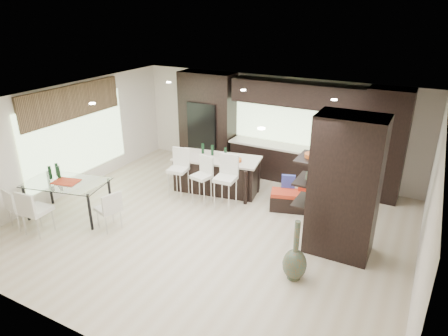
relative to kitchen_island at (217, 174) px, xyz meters
The scene contains 22 objects.
ground 1.90m from the kitchen_island, 65.30° to the right, with size 8.00×8.00×0.00m, color #C4B396.
back_wall 2.18m from the kitchen_island, 67.07° to the left, with size 8.00×0.02×2.70m, color silver.
left_wall 3.75m from the kitchen_island, 152.56° to the right, with size 0.02×7.00×2.70m, color silver.
right_wall 5.14m from the kitchen_island, 19.36° to the right, with size 0.02×7.00×2.70m, color silver.
ceiling 2.91m from the kitchen_island, 65.30° to the right, with size 8.00×7.00×0.02m, color white.
window_left 3.63m from the kitchen_island, 155.15° to the right, with size 0.04×3.20×1.90m, color #B2D199.
window_back 2.51m from the kitchen_island, 52.45° to the left, with size 3.40×0.04×1.20m, color #B2D199.
stone_accent 3.93m from the kitchen_island, 154.95° to the right, with size 0.08×3.00×0.80m, color brown.
ceiling_spots 2.76m from the kitchen_island, 61.60° to the right, with size 4.00×3.00×0.02m, color white.
back_cabinetry 2.16m from the kitchen_island, 49.60° to the left, with size 6.80×0.68×2.70m, color black.
refrigerator 1.90m from the kitchen_island, 128.02° to the left, with size 0.90×0.68×1.90m, color black.
partition_column 3.72m from the kitchen_island, 20.74° to the right, with size 1.20×0.80×2.70m, color black.
kitchen_island is the anchor object (origin of this frame).
stool_left 1.02m from the kitchen_island, 130.13° to the right, with size 0.44×0.44×0.99m, color silver.
stool_mid 0.76m from the kitchen_island, 90.00° to the right, with size 0.41×0.41×0.92m, color silver.
stool_right 1.03m from the kitchen_island, 50.31° to the right, with size 0.46×0.46×1.04m, color silver.
bench 2.15m from the kitchen_island, ahead, with size 1.18×0.45×0.45m, color black.
floor_vase 3.83m from the kitchen_island, 40.65° to the right, with size 0.42×0.42×1.14m, color #404733, non-canonical shape.
dining_table 3.55m from the kitchen_island, 129.53° to the right, with size 1.74×0.98×0.84m, color white.
chair_near 4.21m from the kitchen_island, 122.43° to the right, with size 0.50×0.50×0.92m, color silver.
chair_far 4.51m from the kitchen_island, 128.43° to the right, with size 0.45×0.45×0.83m, color silver.
chair_end 2.95m from the kitchen_island, 111.72° to the right, with size 0.44×0.44×0.82m, color silver.
Camera 1 is at (3.75, -6.44, 4.45)m, focal length 32.00 mm.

